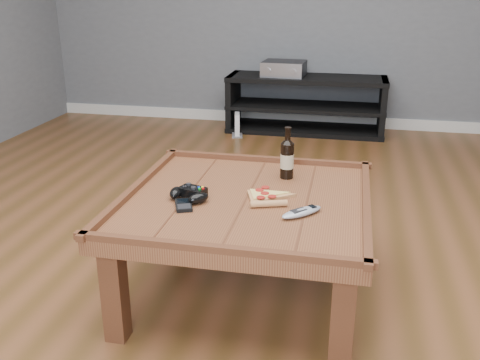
% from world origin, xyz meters
% --- Properties ---
extents(ground, '(6.00, 6.00, 0.00)m').
position_xyz_m(ground, '(0.00, 0.00, 0.00)').
color(ground, '#4F3316').
rests_on(ground, ground).
extents(baseboard, '(5.00, 0.02, 0.10)m').
position_xyz_m(baseboard, '(0.00, 2.99, 0.05)').
color(baseboard, silver).
rests_on(baseboard, ground).
extents(coffee_table, '(1.03, 1.03, 0.48)m').
position_xyz_m(coffee_table, '(0.00, 0.00, 0.39)').
color(coffee_table, '#542B18').
rests_on(coffee_table, ground).
extents(media_console, '(1.40, 0.45, 0.50)m').
position_xyz_m(media_console, '(0.00, 2.75, 0.25)').
color(media_console, black).
rests_on(media_console, ground).
extents(beer_bottle, '(0.06, 0.06, 0.24)m').
position_xyz_m(beer_bottle, '(0.13, 0.28, 0.55)').
color(beer_bottle, black).
rests_on(beer_bottle, coffee_table).
extents(game_controller, '(0.18, 0.16, 0.05)m').
position_xyz_m(game_controller, '(-0.23, -0.06, 0.47)').
color(game_controller, black).
rests_on(game_controller, coffee_table).
extents(pizza_slice, '(0.24, 0.30, 0.03)m').
position_xyz_m(pizza_slice, '(0.08, 0.00, 0.46)').
color(pizza_slice, '#B0804D').
rests_on(pizza_slice, coffee_table).
extents(smartphone, '(0.10, 0.13, 0.02)m').
position_xyz_m(smartphone, '(-0.23, -0.15, 0.46)').
color(smartphone, black).
rests_on(smartphone, coffee_table).
extents(remote_control, '(0.17, 0.17, 0.03)m').
position_xyz_m(remote_control, '(0.24, -0.13, 0.46)').
color(remote_control, gray).
rests_on(remote_control, coffee_table).
extents(av_receiver, '(0.39, 0.33, 0.13)m').
position_xyz_m(av_receiver, '(-0.21, 2.75, 0.56)').
color(av_receiver, black).
rests_on(av_receiver, media_console).
extents(game_console, '(0.12, 0.18, 0.20)m').
position_xyz_m(game_console, '(-0.57, 2.47, 0.09)').
color(game_console, slate).
rests_on(game_console, ground).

